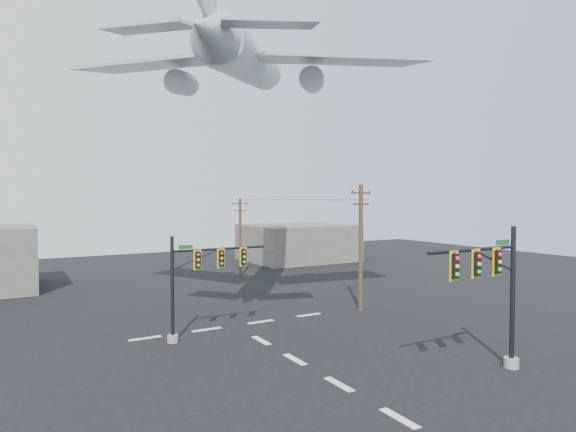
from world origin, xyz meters
TOP-DOWN VIEW (x-y plane):
  - ground at (0.00, 0.00)m, footprint 120.00×120.00m
  - lane_markings at (0.00, 5.33)m, footprint 14.00×21.20m
  - signal_mast_near at (7.44, -2.68)m, footprint 6.37×0.80m
  - signal_mast_far at (-3.21, 10.28)m, footprint 6.45×0.70m
  - utility_pole_a at (10.23, 11.22)m, footprint 1.95×0.32m
  - utility_pole_b at (9.01, 30.89)m, footprint 1.74×0.52m
  - power_lines at (9.62, 21.05)m, footprint 2.90×19.67m
  - airliner at (2.14, 14.49)m, footprint 22.81×25.22m
  - building_right at (22.00, 40.00)m, footprint 14.00×12.00m

SIDE VIEW (x-z plane):
  - ground at x=0.00m, z-range 0.00..0.00m
  - lane_markings at x=0.00m, z-range 0.01..0.01m
  - building_right at x=22.00m, z-range 0.00..5.00m
  - signal_mast_far at x=-3.21m, z-range 0.43..6.83m
  - signal_mast_near at x=7.44m, z-range 0.45..7.69m
  - utility_pole_b at x=9.01m, z-range 0.20..8.92m
  - utility_pole_a at x=10.23m, z-range 0.22..9.96m
  - power_lines at x=9.62m, z-range 8.54..8.57m
  - airliner at x=2.14m, z-range 14.98..22.47m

